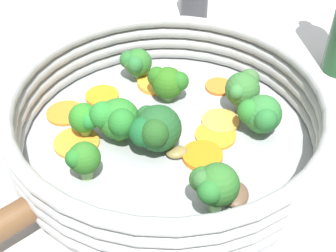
{
  "coord_description": "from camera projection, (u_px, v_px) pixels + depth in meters",
  "views": [
    {
      "loc": [
        0.29,
        -0.22,
        0.35
      ],
      "look_at": [
        0.0,
        0.0,
        0.03
      ],
      "focal_mm": 50.0,
      "sensor_mm": 36.0,
      "label": 1
    }
  ],
  "objects": [
    {
      "name": "broccoli_floret_7",
      "position": [
        86.0,
        118.0,
        0.48
      ],
      "size": [
        0.04,
        0.04,
        0.04
      ],
      "color": "#8AAC5C",
      "rests_on": "skillet"
    },
    {
      "name": "broccoli_floret_0",
      "position": [
        82.0,
        159.0,
        0.43
      ],
      "size": [
        0.03,
        0.03,
        0.04
      ],
      "color": "#7AAA60",
      "rests_on": "skillet"
    },
    {
      "name": "skillet_rivet_left",
      "position": [
        25.0,
        177.0,
        0.44
      ],
      "size": [
        0.01,
        0.01,
        0.01
      ],
      "primitive_type": "sphere",
      "color": "#959394",
      "rests_on": "skillet"
    },
    {
      "name": "ground_plane",
      "position": [
        168.0,
        148.0,
        0.5
      ],
      "size": [
        4.0,
        4.0,
        0.0
      ],
      "primitive_type": "plane",
      "color": "#BCBBBA"
    },
    {
      "name": "skillet_rivet_right",
      "position": [
        76.0,
        235.0,
        0.39
      ],
      "size": [
        0.01,
        0.01,
        0.01
      ],
      "primitive_type": "sphere",
      "color": "#939797",
      "rests_on": "skillet"
    },
    {
      "name": "carrot_slice_3",
      "position": [
        156.0,
        83.0,
        0.56
      ],
      "size": [
        0.06,
        0.06,
        0.01
      ],
      "primitive_type": "cylinder",
      "rotation": [
        0.0,
        0.0,
        0.79
      ],
      "color": "orange",
      "rests_on": "skillet"
    },
    {
      "name": "carrot_slice_5",
      "position": [
        66.0,
        113.0,
        0.52
      ],
      "size": [
        0.06,
        0.06,
        0.0
      ],
      "primitive_type": "cylinder",
      "rotation": [
        0.0,
        0.0,
        3.59
      ],
      "color": "orange",
      "rests_on": "skillet"
    },
    {
      "name": "broccoli_floret_8",
      "position": [
        243.0,
        88.0,
        0.51
      ],
      "size": [
        0.04,
        0.05,
        0.05
      ],
      "color": "#76995C",
      "rests_on": "skillet"
    },
    {
      "name": "broccoli_floret_4",
      "position": [
        155.0,
        129.0,
        0.46
      ],
      "size": [
        0.05,
        0.06,
        0.05
      ],
      "color": "#88B663",
      "rests_on": "skillet"
    },
    {
      "name": "broccoli_floret_1",
      "position": [
        261.0,
        115.0,
        0.48
      ],
      "size": [
        0.04,
        0.04,
        0.04
      ],
      "color": "#5E9654",
      "rests_on": "skillet"
    },
    {
      "name": "mushroom_piece_1",
      "position": [
        177.0,
        152.0,
        0.47
      ],
      "size": [
        0.02,
        0.03,
        0.01
      ],
      "primitive_type": "ellipsoid",
      "rotation": [
        0.0,
        0.0,
        1.24
      ],
      "color": "olive",
      "rests_on": "skillet"
    },
    {
      "name": "broccoli_floret_3",
      "position": [
        116.0,
        119.0,
        0.47
      ],
      "size": [
        0.05,
        0.05,
        0.05
      ],
      "color": "#709E50",
      "rests_on": "skillet"
    },
    {
      "name": "mushroom_piece_2",
      "position": [
        82.0,
        112.0,
        0.51
      ],
      "size": [
        0.03,
        0.03,
        0.01
      ],
      "primitive_type": "ellipsoid",
      "rotation": [
        0.0,
        0.0,
        3.76
      ],
      "color": "brown",
      "rests_on": "skillet"
    },
    {
      "name": "carrot_slice_0",
      "position": [
        219.0,
        87.0,
        0.56
      ],
      "size": [
        0.05,
        0.05,
        0.0
      ],
      "primitive_type": "cylinder",
      "rotation": [
        0.0,
        0.0,
        4.2
      ],
      "color": "orange",
      "rests_on": "skillet"
    },
    {
      "name": "carrot_slice_1",
      "position": [
        77.0,
        143.0,
        0.48
      ],
      "size": [
        0.05,
        0.05,
        0.0
      ],
      "primitive_type": "cylinder",
      "rotation": [
        0.0,
        0.0,
        6.14
      ],
      "color": "orange",
      "rests_on": "skillet"
    },
    {
      "name": "carrot_slice_6",
      "position": [
        261.0,
        109.0,
        0.53
      ],
      "size": [
        0.04,
        0.04,
        0.0
      ],
      "primitive_type": "cylinder",
      "rotation": [
        0.0,
        0.0,
        3.74
      ],
      "color": "#F79B40",
      "rests_on": "skillet"
    },
    {
      "name": "mushroom_piece_0",
      "position": [
        234.0,
        195.0,
        0.43
      ],
      "size": [
        0.04,
        0.04,
        0.01
      ],
      "primitive_type": "ellipsoid",
      "rotation": [
        0.0,
        0.0,
        2.35
      ],
      "color": "brown",
      "rests_on": "skillet"
    },
    {
      "name": "carrot_slice_4",
      "position": [
        102.0,
        96.0,
        0.54
      ],
      "size": [
        0.05,
        0.05,
        0.0
      ],
      "primitive_type": "cylinder",
      "rotation": [
        0.0,
        0.0,
        5.09
      ],
      "color": "orange",
      "rests_on": "skillet"
    },
    {
      "name": "skillet",
      "position": [
        168.0,
        142.0,
        0.5
      ],
      "size": [
        0.31,
        0.31,
        0.02
      ],
      "primitive_type": "cylinder",
      "color": "#939699",
      "rests_on": "ground_plane"
    },
    {
      "name": "carrot_slice_2",
      "position": [
        215.0,
        135.0,
        0.49
      ],
      "size": [
        0.06,
        0.06,
        0.0
      ],
      "primitive_type": "cylinder",
      "rotation": [
        0.0,
        0.0,
        1.06
      ],
      "color": "orange",
      "rests_on": "skillet"
    },
    {
      "name": "carrot_slice_7",
      "position": [
        202.0,
        156.0,
        0.47
      ],
      "size": [
        0.06,
        0.06,
        0.01
      ],
      "primitive_type": "cylinder",
      "rotation": [
        0.0,
        0.0,
        3.88
      ],
      "color": "orange",
      "rests_on": "skillet"
    },
    {
      "name": "broccoli_floret_2",
      "position": [
        167.0,
        82.0,
        0.53
      ],
      "size": [
        0.04,
        0.04,
        0.04
      ],
      "color": "#639251",
      "rests_on": "skillet"
    },
    {
      "name": "broccoli_floret_6",
      "position": [
        136.0,
        63.0,
        0.56
      ],
      "size": [
        0.03,
        0.04,
        0.04
      ],
      "color": "#6BA44D",
      "rests_on": "skillet"
    },
    {
      "name": "broccoli_floret_5",
      "position": [
        213.0,
        185.0,
        0.4
      ],
      "size": [
        0.04,
        0.04,
        0.05
      ],
      "color": "#7CB56A",
      "rests_on": "skillet"
    },
    {
      "name": "skillet_rim_wall",
      "position": [
        168.0,
        115.0,
        0.47
      ],
      "size": [
        0.33,
        0.33,
        0.06
      ],
      "color": "#969897",
      "rests_on": "skillet"
    },
    {
      "name": "carrot_slice_8",
      "position": [
        220.0,
        122.0,
        0.51
      ],
      "size": [
        0.05,
        0.05,
        0.0
      ],
      "primitive_type": "cylinder",
      "rotation": [
        0.0,
        0.0,
        4.83
      ],
      "color": "orange",
      "rests_on": "skillet"
    }
  ]
}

